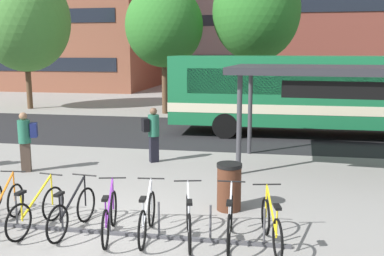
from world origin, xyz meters
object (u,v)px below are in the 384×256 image
object	(u,v)px
parked_bicycle_silver_6	(189,221)
parked_bicycle_yellow_8	(271,226)
parked_bicycle_silver_5	(147,217)
commuter_navy_pack_0	(26,138)
city_bus	(323,92)
trash_bin	(229,187)
parked_bicycle_yellow_2	(37,211)
street_tree_3	(256,11)
street_tree_2	(25,20)
street_tree_0	(164,26)
parked_bicycle_orange_1	(3,208)
parked_bicycle_silver_7	(230,221)
parked_bicycle_black_3	(73,212)
parked_bicycle_purple_4	(110,217)
commuter_black_pack_2	(153,131)
transit_shelter	(357,73)

from	to	relation	value
parked_bicycle_silver_6	parked_bicycle_yellow_8	xyz separation A→B (m)	(1.47, 0.04, 0.00)
parked_bicycle_silver_5	commuter_navy_pack_0	xyz separation A→B (m)	(-4.59, 3.68, 0.60)
city_bus	trash_bin	world-z (taller)	city_bus
parked_bicycle_yellow_2	street_tree_3	xyz separation A→B (m)	(3.49, 16.65, 5.07)
parked_bicycle_yellow_8	street_tree_2	distance (m)	22.08
parked_bicycle_silver_5	parked_bicycle_yellow_8	distance (m)	2.25
parked_bicycle_yellow_2	street_tree_0	bearing A→B (deg)	12.66
parked_bicycle_silver_5	street_tree_3	distance (m)	17.39
parked_bicycle_yellow_2	street_tree_3	bearing A→B (deg)	-3.98
parked_bicycle_orange_1	parked_bicycle_silver_7	xyz separation A→B (m)	(4.42, 0.10, 0.00)
trash_bin	parked_bicycle_yellow_2	bearing A→B (deg)	-153.57
parked_bicycle_black_3	parked_bicycle_purple_4	size ratio (longest dim) A/B	1.02
parked_bicycle_black_3	commuter_navy_pack_0	size ratio (longest dim) A/B	1.01
parked_bicycle_silver_5	parked_bicycle_silver_7	world-z (taller)	same
parked_bicycle_silver_7	trash_bin	xyz separation A→B (m)	(-0.17, 1.60, 0.13)
street_tree_2	parked_bicycle_yellow_2	bearing A→B (deg)	-59.21
commuter_navy_pack_0	commuter_black_pack_2	bearing A→B (deg)	-175.28
parked_bicycle_silver_6	street_tree_2	bearing A→B (deg)	25.51
parked_bicycle_silver_7	street_tree_2	world-z (taller)	street_tree_2
parked_bicycle_black_3	street_tree_3	distance (m)	17.57
trash_bin	street_tree_3	world-z (taller)	street_tree_3
city_bus	parked_bicycle_yellow_2	world-z (taller)	city_bus
transit_shelter	street_tree_3	bearing A→B (deg)	110.10
parked_bicycle_orange_1	trash_bin	bearing A→B (deg)	-74.28
parked_bicycle_yellow_8	street_tree_3	bearing A→B (deg)	-8.44
parked_bicycle_silver_5	street_tree_0	xyz separation A→B (m)	(-3.49, 15.73, 4.32)
parked_bicycle_orange_1	parked_bicycle_silver_5	distance (m)	2.90
transit_shelter	commuter_navy_pack_0	size ratio (longest dim) A/B	4.21
city_bus	transit_shelter	distance (m)	5.24
parked_bicycle_purple_4	trash_bin	bearing A→B (deg)	-61.37
parked_bicycle_black_3	parked_bicycle_silver_7	distance (m)	2.98
commuter_navy_pack_0	street_tree_3	size ratio (longest dim) A/B	0.21
parked_bicycle_orange_1	parked_bicycle_silver_5	xyz separation A→B (m)	(2.90, 0.02, 0.00)
trash_bin	city_bus	bearing A→B (deg)	72.04
parked_bicycle_silver_7	street_tree_0	bearing A→B (deg)	14.87
street_tree_0	street_tree_3	distance (m)	4.95
parked_bicycle_silver_7	street_tree_3	size ratio (longest dim) A/B	0.21
commuter_navy_pack_0	street_tree_2	size ratio (longest dim) A/B	0.21
parked_bicycle_silver_7	commuter_black_pack_2	xyz separation A→B (m)	(-2.86, 5.27, 0.59)
parked_bicycle_purple_4	parked_bicycle_silver_7	bearing A→B (deg)	-98.00
commuter_black_pack_2	trash_bin	bearing A→B (deg)	-86.98
parked_bicycle_purple_4	parked_bicycle_yellow_8	bearing A→B (deg)	-100.22
parked_bicycle_orange_1	commuter_navy_pack_0	xyz separation A→B (m)	(-1.69, 3.70, 0.60)
parked_bicycle_black_3	parked_bicycle_orange_1	bearing A→B (deg)	95.98
street_tree_2	commuter_navy_pack_0	bearing A→B (deg)	-59.86
parked_bicycle_silver_5	street_tree_3	bearing A→B (deg)	-10.82
parked_bicycle_silver_7	commuter_black_pack_2	distance (m)	6.02
parked_bicycle_orange_1	transit_shelter	world-z (taller)	transit_shelter
parked_bicycle_silver_6	parked_bicycle_silver_7	xyz separation A→B (m)	(0.74, 0.10, 0.00)
parked_bicycle_silver_7	street_tree_0	distance (m)	16.99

